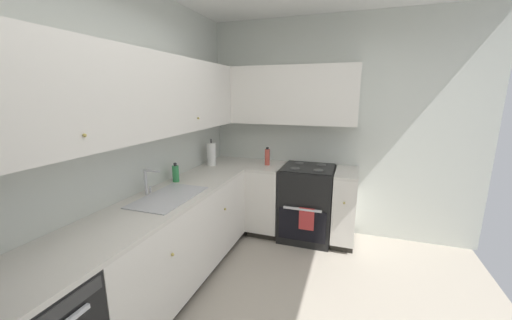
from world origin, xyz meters
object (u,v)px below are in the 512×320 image
Objects in this scene: soap_bottle at (176,173)px; oil_bottle at (267,157)px; paper_towel_roll at (211,154)px; oven_range at (307,202)px.

oil_bottle is (0.98, -0.67, 0.02)m from soap_bottle.
soap_bottle is 0.75m from paper_towel_roll.
paper_towel_roll is 1.52× the size of oil_bottle.
oven_range is 1.33m from paper_towel_roll.
soap_bottle is 1.19m from oil_bottle.
oil_bottle is (0.24, -0.65, -0.04)m from paper_towel_roll.
oven_range is 0.75m from oil_bottle.
soap_bottle is 0.57× the size of paper_towel_roll.
soap_bottle is at bearing 145.58° from oil_bottle.
paper_towel_roll reaches higher than soap_bottle.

